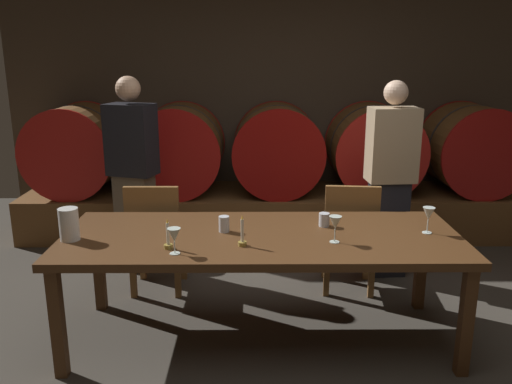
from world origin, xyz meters
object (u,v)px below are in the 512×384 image
Objects in this scene: chair_right at (350,232)px; guest_right at (390,179)px; guest_left at (133,174)px; cup_right at (324,220)px; wine_barrel_far_left at (77,149)px; wine_barrel_left at (179,149)px; wine_barrel_far_right at (472,149)px; wine_glass_right at (429,214)px; chair_left at (156,233)px; wine_glass_center at (335,223)px; dining_table at (261,244)px; candle_right at (242,238)px; pitcher at (69,224)px; wine_glass_left at (174,236)px; cup_left at (224,224)px; wine_barrel_right at (374,149)px; candle_left at (168,241)px; wine_barrel_center at (277,149)px.

guest_right is (0.37, 0.34, 0.33)m from chair_right.
guest_left is 1.77m from cup_right.
chair_right is at bearing -29.35° from wine_barrel_far_left.
chair_right is (1.49, -1.41, -0.39)m from wine_barrel_left.
guest_right is (-1.09, -1.07, -0.05)m from wine_barrel_far_right.
cup_right is (-0.63, 0.14, -0.08)m from wine_glass_right.
wine_glass_right is at bearing 160.35° from chair_left.
wine_barrel_far_left is at bearing 135.11° from wine_glass_center.
candle_right is at bearing -120.14° from dining_table.
wine_barrel_far_left reaches higher than pitcher.
wine_glass_left is at bearing 128.12° from guest_left.
wine_barrel_far_left is 5.41× the size of wine_glass_center.
wine_glass_left is 1.71× the size of cup_right.
guest_right is (2.11, -0.12, -0.02)m from guest_left.
cup_right is at bearing 33.91° from candle_right.
cup_left is at bearing 144.00° from guest_left.
wine_barrel_right is 3.20m from pitcher.
wine_barrel_right is at bearing 0.00° from wine_barrel_far_left.
dining_table is 28.04× the size of cup_right.
cup_right is (0.53, 0.36, -0.01)m from candle_right.
pitcher is 1.60m from cup_right.
pitcher is at bearing -171.13° from cup_right.
wine_glass_right is (1.59, 0.26, 0.08)m from candle_left.
chair_right is (1.49, 0.00, 0.00)m from chair_left.
guest_left reaches higher than candle_right.
wine_barrel_far_right is 1.01× the size of chair_left.
wine_barrel_center reaches higher than chair_right.
chair_left is 8.62× the size of cup_left.
guest_left is 8.69× the size of candle_right.
wine_glass_left is 0.91× the size of wine_glass_right.
wine_barrel_center is at bearing 180.00° from wine_barrel_far_right.
wine_barrel_far_right is 4.71× the size of candle_right.
candle_left is 1.78× the size of cup_left.
guest_right is at bearing 46.27° from candle_right.
wine_glass_left is at bearing 106.79° from chair_left.
wine_barrel_center is 2.10m from cup_left.
wine_glass_right reaches higher than wine_glass_left.
candle_right reaches higher than chair_right.
wine_glass_left is (0.55, -1.48, -0.01)m from guest_left.
wine_barrel_center reaches higher than wine_glass_left.
wine_barrel_right is 5.41× the size of wine_glass_center.
dining_table is 1.06m from wine_glass_right.
candle_left is at bearing 105.37° from chair_left.
cup_left is at bearing 39.82° from chair_right.
wine_barrel_left is 0.54× the size of guest_left.
wine_glass_left is 0.93× the size of wine_glass_center.
wine_glass_center is at bearing -127.40° from wine_barrel_far_right.
candle_left is at bearing -107.49° from wine_barrel_center.
wine_barrel_far_right reaches higher than cup_left.
chair_left is at bearing -144.20° from wine_barrel_right.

